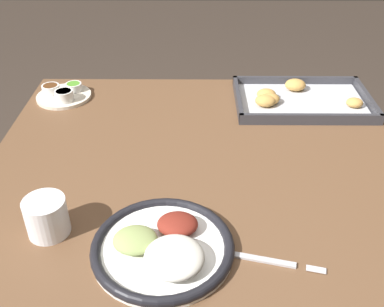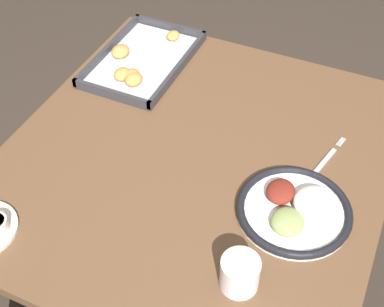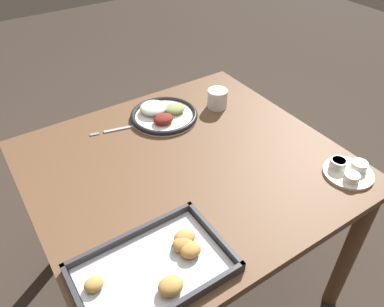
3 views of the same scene
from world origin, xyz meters
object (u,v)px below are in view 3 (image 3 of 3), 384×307
(dinner_plate, at_px, (163,114))
(drinking_cup, at_px, (217,99))
(saucer_plate, at_px, (348,170))
(baking_tray, at_px, (158,266))
(fork, at_px, (119,129))

(dinner_plate, relative_size, drinking_cup, 3.29)
(dinner_plate, distance_m, saucer_plate, 0.72)
(baking_tray, distance_m, drinking_cup, 0.80)
(dinner_plate, height_order, saucer_plate, dinner_plate)
(fork, xyz_separation_m, saucer_plate, (-0.53, 0.65, 0.01))
(saucer_plate, relative_size, drinking_cup, 1.99)
(dinner_plate, distance_m, fork, 0.19)
(fork, distance_m, saucer_plate, 0.84)
(baking_tray, bearing_deg, fork, -105.85)
(fork, distance_m, baking_tray, 0.65)
(fork, xyz_separation_m, baking_tray, (0.18, 0.62, 0.01))
(saucer_plate, height_order, drinking_cup, drinking_cup)
(baking_tray, bearing_deg, drinking_cup, -137.10)
(dinner_plate, height_order, fork, dinner_plate)
(baking_tray, relative_size, drinking_cup, 4.80)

